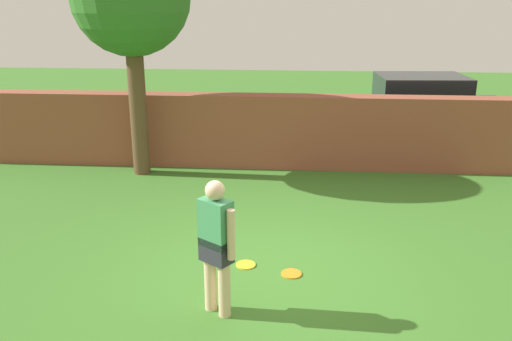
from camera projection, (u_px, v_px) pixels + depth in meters
The scene contains 6 objects.
ground_plane at pixel (268, 272), 7.25m from camera, with size 40.00×40.00×0.00m, color #3D7528.
brick_wall at pixel (211, 130), 11.57m from camera, with size 12.82×0.50×1.54m, color brown.
person at pixel (216, 242), 6.07m from camera, with size 0.46×0.39×1.62m.
car at pixel (419, 112), 12.91m from camera, with size 4.30×2.13×1.72m.
frisbee_orange at pixel (291, 274), 7.19m from camera, with size 0.27×0.27×0.02m, color orange.
frisbee_yellow at pixel (246, 265), 7.43m from camera, with size 0.27×0.27×0.02m, color yellow.
Camera 1 is at (0.35, -6.47, 3.54)m, focal length 38.22 mm.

